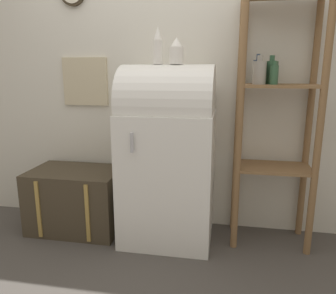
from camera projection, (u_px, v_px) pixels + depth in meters
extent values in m
plane|color=#4C4742|center=(162.00, 253.00, 2.44)|extent=(12.00, 12.00, 0.00)
cube|color=silver|center=(175.00, 68.00, 2.68)|extent=(7.00, 0.05, 2.70)
cube|color=#C6B793|center=(85.00, 82.00, 2.81)|extent=(0.40, 0.02, 0.40)
cube|color=white|center=(168.00, 177.00, 2.57)|extent=(0.70, 0.59, 1.02)
cylinder|color=white|center=(168.00, 103.00, 2.44)|extent=(0.68, 0.56, 0.56)
cylinder|color=#B7B7BC|center=(132.00, 143.00, 2.23)|extent=(0.02, 0.02, 0.14)
cube|color=#423828|center=(77.00, 199.00, 2.78)|extent=(0.75, 0.49, 0.52)
cube|color=#AD8942|center=(38.00, 210.00, 2.57)|extent=(0.03, 0.01, 0.47)
cube|color=#AD8942|center=(87.00, 214.00, 2.50)|extent=(0.03, 0.01, 0.47)
cylinder|color=olive|center=(239.00, 129.00, 2.32)|extent=(0.05, 0.05, 1.85)
cylinder|color=olive|center=(320.00, 132.00, 2.23)|extent=(0.05, 0.05, 1.85)
cylinder|color=olive|center=(238.00, 122.00, 2.62)|extent=(0.05, 0.05, 1.85)
cylinder|color=olive|center=(309.00, 124.00, 2.53)|extent=(0.05, 0.05, 1.85)
cube|color=olive|center=(272.00, 167.00, 2.50)|extent=(0.57, 0.34, 0.02)
cube|color=olive|center=(279.00, 86.00, 2.36)|extent=(0.57, 0.34, 0.02)
cylinder|color=#9E998E|center=(259.00, 73.00, 2.33)|extent=(0.10, 0.10, 0.16)
cylinder|color=#9E998E|center=(260.00, 58.00, 2.31)|extent=(0.04, 0.04, 0.04)
cylinder|color=#335B3D|center=(274.00, 75.00, 2.30)|extent=(0.06, 0.06, 0.13)
cylinder|color=#335B3D|center=(275.00, 63.00, 2.29)|extent=(0.02, 0.02, 0.03)
cylinder|color=#23334C|center=(257.00, 72.00, 2.38)|extent=(0.07, 0.07, 0.17)
cylinder|color=#23334C|center=(258.00, 57.00, 2.36)|extent=(0.03, 0.03, 0.04)
cylinder|color=#7F6647|center=(260.00, 75.00, 2.36)|extent=(0.09, 0.09, 0.13)
cylinder|color=#7F6647|center=(261.00, 63.00, 2.34)|extent=(0.03, 0.03, 0.03)
cylinder|color=#335B3D|center=(271.00, 73.00, 2.39)|extent=(0.09, 0.09, 0.16)
cylinder|color=#335B3D|center=(272.00, 58.00, 2.37)|extent=(0.04, 0.04, 0.04)
cylinder|color=white|center=(158.00, 52.00, 2.36)|extent=(0.07, 0.07, 0.17)
cone|color=white|center=(158.00, 33.00, 2.33)|extent=(0.06, 0.06, 0.09)
cylinder|color=white|center=(176.00, 56.00, 2.34)|extent=(0.10, 0.10, 0.12)
cone|color=white|center=(176.00, 42.00, 2.32)|extent=(0.09, 0.09, 0.06)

